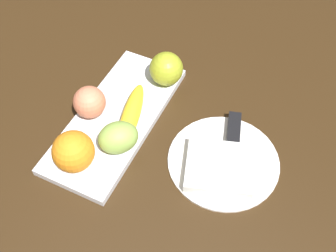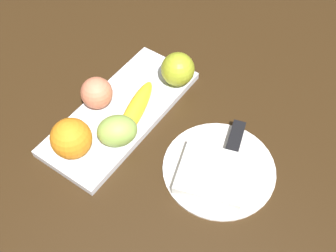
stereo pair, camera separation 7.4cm
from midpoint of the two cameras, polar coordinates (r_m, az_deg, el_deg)
ground_plane at (r=0.82m, az=-4.62°, el=1.46°), size 2.40×2.40×0.00m
fruit_tray at (r=0.81m, az=-3.89°, el=1.81°), size 0.34×0.14×0.01m
apple at (r=0.83m, az=3.94°, el=7.74°), size 0.07×0.07×0.07m
banana at (r=0.78m, az=-1.93°, el=1.97°), size 0.16×0.07×0.03m
orange_near_apple at (r=0.73m, az=-10.30°, el=-2.06°), size 0.07×0.07×0.07m
peach at (r=0.80m, az=-7.30°, el=4.44°), size 0.06×0.06×0.06m
grape_bunch at (r=0.74m, az=-4.26°, el=-0.85°), size 0.09×0.09×0.06m
dinner_plate at (r=0.75m, az=9.97°, el=-5.95°), size 0.20×0.20×0.01m
folded_napkin at (r=0.72m, az=9.15°, el=-6.82°), size 0.13×0.14×0.02m
knife at (r=0.77m, az=11.76°, el=-3.18°), size 0.18×0.07×0.01m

